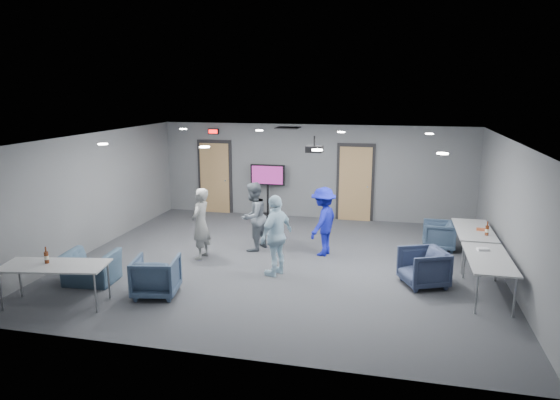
% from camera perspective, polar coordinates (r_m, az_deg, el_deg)
% --- Properties ---
extents(floor, '(9.00, 9.00, 0.00)m').
position_cam_1_polar(floor, '(10.91, 0.30, -7.12)').
color(floor, '#34373C').
rests_on(floor, ground).
extents(ceiling, '(9.00, 9.00, 0.00)m').
position_cam_1_polar(ceiling, '(10.32, 0.32, 7.13)').
color(ceiling, white).
rests_on(ceiling, wall_back).
extents(wall_back, '(9.00, 0.02, 2.70)m').
position_cam_1_polar(wall_back, '(14.39, 3.87, 3.25)').
color(wall_back, slate).
rests_on(wall_back, floor).
extents(wall_front, '(9.00, 0.02, 2.70)m').
position_cam_1_polar(wall_front, '(6.85, -7.24, -7.45)').
color(wall_front, slate).
rests_on(wall_front, floor).
extents(wall_left, '(0.02, 8.00, 2.70)m').
position_cam_1_polar(wall_left, '(12.32, -20.55, 0.88)').
color(wall_left, slate).
rests_on(wall_left, floor).
extents(wall_right, '(0.02, 8.00, 2.70)m').
position_cam_1_polar(wall_right, '(10.52, 24.97, -1.42)').
color(wall_right, slate).
rests_on(wall_right, floor).
extents(door_left, '(1.06, 0.17, 2.24)m').
position_cam_1_polar(door_left, '(15.16, -7.44, 2.57)').
color(door_left, black).
rests_on(door_left, wall_back).
extents(door_right, '(1.06, 0.17, 2.24)m').
position_cam_1_polar(door_right, '(14.25, 8.59, 1.89)').
color(door_right, black).
rests_on(door_right, wall_back).
extents(exit_sign, '(0.32, 0.08, 0.16)m').
position_cam_1_polar(exit_sign, '(14.97, -7.62, 7.77)').
color(exit_sign, black).
rests_on(exit_sign, wall_back).
extents(hvac_diffuser, '(0.60, 0.60, 0.03)m').
position_cam_1_polar(hvac_diffuser, '(13.15, 0.92, 8.25)').
color(hvac_diffuser, black).
rests_on(hvac_diffuser, ceiling).
extents(downlights, '(6.18, 3.78, 0.02)m').
position_cam_1_polar(downlights, '(10.32, 0.32, 7.05)').
color(downlights, white).
rests_on(downlights, ceiling).
extents(person_a, '(0.43, 0.61, 1.58)m').
position_cam_1_polar(person_a, '(11.09, -9.06, -2.69)').
color(person_a, gray).
rests_on(person_a, floor).
extents(person_b, '(0.82, 0.93, 1.60)m').
position_cam_1_polar(person_b, '(11.53, -3.09, -1.91)').
color(person_b, slate).
rests_on(person_b, floor).
extents(person_c, '(0.74, 1.05, 1.65)m').
position_cam_1_polar(person_c, '(9.98, -0.43, -4.05)').
color(person_c, silver).
rests_on(person_c, floor).
extents(person_d, '(0.83, 1.12, 1.55)m').
position_cam_1_polar(person_d, '(11.22, 4.96, -2.45)').
color(person_d, '#1920A5').
rests_on(person_d, floor).
extents(chair_right_a, '(0.74, 0.72, 0.66)m').
position_cam_1_polar(chair_right_a, '(12.27, 17.67, -3.87)').
color(chair_right_a, '#334459').
rests_on(chair_right_a, floor).
extents(chair_right_b, '(1.04, 1.02, 0.72)m').
position_cam_1_polar(chair_right_b, '(9.95, 16.07, -7.42)').
color(chair_right_b, '#313A55').
rests_on(chair_right_b, floor).
extents(chair_front_a, '(0.91, 0.93, 0.72)m').
position_cam_1_polar(chair_front_a, '(9.43, -13.97, -8.44)').
color(chair_front_a, '#3C4F68').
rests_on(chair_front_a, floor).
extents(chair_front_b, '(1.02, 0.91, 0.62)m').
position_cam_1_polar(chair_front_b, '(10.37, -20.88, -7.26)').
color(chair_front_b, '#3C5268').
rests_on(chair_front_b, floor).
extents(table_right_a, '(0.75, 1.80, 0.73)m').
position_cam_1_polar(table_right_a, '(11.53, 21.27, -3.35)').
color(table_right_a, '#BABDBF').
rests_on(table_right_a, floor).
extents(table_right_b, '(0.75, 1.79, 0.73)m').
position_cam_1_polar(table_right_b, '(9.74, 22.76, -6.36)').
color(table_right_b, '#BABDBF').
rests_on(table_right_b, floor).
extents(table_front_left, '(1.89, 1.06, 0.73)m').
position_cam_1_polar(table_front_left, '(9.48, -24.38, -7.01)').
color(table_front_left, '#BABDBF').
rests_on(table_front_left, floor).
extents(bottle_front, '(0.08, 0.08, 0.30)m').
position_cam_1_polar(bottle_front, '(9.57, -25.14, -5.94)').
color(bottle_front, '#5D2610').
rests_on(bottle_front, table_front_left).
extents(bottle_right, '(0.08, 0.08, 0.30)m').
position_cam_1_polar(bottle_right, '(11.12, 22.58, -3.21)').
color(bottle_right, '#5D2610').
rests_on(bottle_right, table_right_a).
extents(snack_box, '(0.20, 0.15, 0.04)m').
position_cam_1_polar(snack_box, '(11.48, 22.00, -3.14)').
color(snack_box, '#B9542E').
rests_on(snack_box, table_right_a).
extents(wrapper, '(0.23, 0.18, 0.05)m').
position_cam_1_polar(wrapper, '(10.10, 22.17, -5.23)').
color(wrapper, silver).
rests_on(wrapper, table_right_b).
extents(tv_stand, '(1.01, 0.48, 1.55)m').
position_cam_1_polar(tv_stand, '(14.50, -1.42, 1.44)').
color(tv_stand, black).
rests_on(tv_stand, floor).
extents(projector, '(0.36, 0.35, 0.36)m').
position_cam_1_polar(projector, '(10.93, 3.95, 5.85)').
color(projector, black).
rests_on(projector, ceiling).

